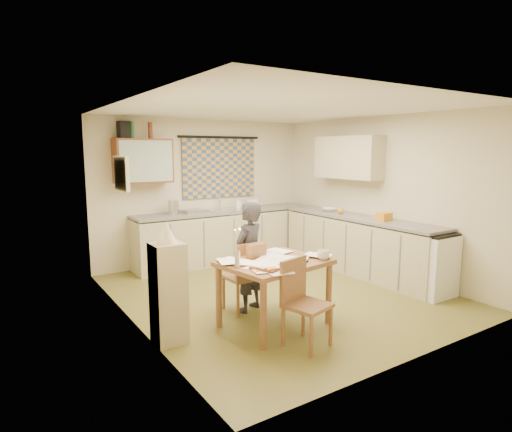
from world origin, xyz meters
TOP-DOWN VIEW (x-y plane):
  - floor at (0.00, 0.00)m, footprint 4.00×4.50m
  - ceiling at (0.00, 0.00)m, footprint 4.00×4.50m
  - wall_back at (0.00, 2.26)m, footprint 4.00×0.02m
  - wall_front at (0.00, -2.26)m, footprint 4.00×0.02m
  - wall_left at (-2.01, 0.00)m, footprint 0.02×4.50m
  - wall_right at (2.01, 0.00)m, footprint 0.02×4.50m
  - window_blind at (0.30, 2.22)m, footprint 1.45×0.03m
  - curtain_rod at (0.30, 2.20)m, footprint 1.60×0.04m
  - wall_cabinet at (-1.15, 2.08)m, footprint 0.90×0.34m
  - wall_cabinet_glass at (-1.15, 1.91)m, footprint 0.84×0.02m
  - upper_cabinet_right at (1.83, 0.55)m, footprint 0.34×1.30m
  - framed_print at (-1.97, 0.40)m, footprint 0.04×0.50m
  - print_canvas at (-1.95, 0.40)m, footprint 0.01×0.42m
  - counter_back at (0.26, 1.95)m, footprint 3.30×0.62m
  - counter_right at (1.70, 0.11)m, footprint 0.62×2.95m
  - stove at (1.70, -1.18)m, footprint 0.56×0.56m
  - sink at (0.24, 1.95)m, footprint 0.63×0.56m
  - tap at (0.24, 2.13)m, footprint 0.04×0.04m
  - dish_rack at (-0.37, 1.95)m, footprint 0.37×0.32m
  - kettle at (-0.72, 1.95)m, footprint 0.22×0.22m
  - mixing_bowl at (0.83, 1.95)m, footprint 0.29×0.29m
  - soap_bottle at (0.54, 2.00)m, footprint 0.10×0.11m
  - bowl at (1.70, 0.84)m, footprint 0.41×0.41m
  - orange_bag at (1.70, -0.36)m, footprint 0.23×0.18m
  - fruit_orange at (1.65, 0.50)m, footprint 0.10×0.10m
  - speaker at (-1.43, 2.08)m, footprint 0.17×0.21m
  - bottle_green at (-1.31, 2.08)m, footprint 0.08×0.08m
  - bottle_brown at (-1.01, 2.08)m, footprint 0.08×0.08m
  - dining_table at (-0.68, -0.87)m, footprint 1.24×1.01m
  - chair_far at (-0.74, -0.30)m, footprint 0.40×0.40m
  - chair_near at (-0.72, -1.47)m, footprint 0.49×0.49m
  - person at (-0.68, -0.32)m, footprint 0.74×0.69m
  - shelf_stand at (-1.84, -0.64)m, footprint 0.32×0.30m
  - lampshade at (-1.84, -0.64)m, footprint 0.20×0.20m
  - letter_rack at (-0.77, -0.64)m, footprint 0.23×0.11m
  - mug at (-0.19, -1.13)m, footprint 0.20×0.20m
  - magazine at (-1.06, -1.16)m, footprint 0.42×0.44m
  - book at (-1.08, -1.05)m, footprint 0.29×0.32m
  - orange_box at (-0.96, -1.21)m, footprint 0.12×0.08m
  - eyeglasses at (-0.47, -1.12)m, footprint 0.14×0.09m
  - candle_holder at (-1.17, -0.88)m, footprint 0.07×0.07m
  - candle at (-1.18, -0.86)m, footprint 0.03×0.03m
  - candle_flame at (-1.15, -0.91)m, footprint 0.02×0.02m
  - papers at (-0.76, -0.89)m, footprint 1.29×1.03m

SIDE VIEW (x-z plane):
  - floor at x=0.00m, z-range -0.02..0.00m
  - chair_far at x=-0.74m, z-range -0.17..0.71m
  - chair_near at x=-0.72m, z-range -0.17..0.72m
  - dining_table at x=-0.68m, z-range 0.00..0.75m
  - stove at x=1.70m, z-range 0.00..0.87m
  - counter_right at x=1.70m, z-range -0.01..0.91m
  - counter_back at x=0.26m, z-range -0.01..0.91m
  - shelf_stand at x=-1.84m, z-range 0.00..1.05m
  - person at x=-0.68m, z-range 0.00..1.36m
  - eyeglasses at x=-0.47m, z-range 0.75..0.77m
  - book at x=-1.08m, z-range 0.75..0.77m
  - magazine at x=-1.06m, z-range 0.75..0.78m
  - papers at x=-0.76m, z-range 0.75..0.78m
  - orange_box at x=-0.96m, z-range 0.75..0.79m
  - mug at x=-0.19m, z-range 0.75..0.86m
  - letter_rack at x=-0.77m, z-range 0.75..0.91m
  - candle_holder at x=-1.17m, z-range 0.75..0.93m
  - sink at x=0.24m, z-range 0.83..0.93m
  - bowl at x=1.70m, z-range 0.92..0.98m
  - dish_rack at x=-0.37m, z-range 0.92..0.98m
  - fruit_orange at x=1.65m, z-range 0.92..1.02m
  - orange_bag at x=1.70m, z-range 0.92..1.04m
  - mixing_bowl at x=0.83m, z-range 0.92..1.08m
  - soap_bottle at x=0.54m, z-range 0.92..1.12m
  - kettle at x=-0.72m, z-range 0.92..1.16m
  - candle at x=-1.18m, z-range 0.93..1.15m
  - tap at x=0.24m, z-range 0.92..1.20m
  - lampshade at x=-1.84m, z-range 1.05..1.27m
  - candle_flame at x=-1.15m, z-range 1.15..1.17m
  - wall_back at x=0.00m, z-range 0.00..2.50m
  - wall_front at x=0.00m, z-range 0.00..2.50m
  - wall_left at x=-2.01m, z-range 0.00..2.50m
  - wall_right at x=2.01m, z-range 0.00..2.50m
  - window_blind at x=0.30m, z-range 1.12..2.17m
  - framed_print at x=-1.97m, z-range 1.50..1.90m
  - print_canvas at x=-1.95m, z-range 1.54..1.86m
  - wall_cabinet at x=-1.15m, z-range 1.45..2.15m
  - wall_cabinet_glass at x=-1.15m, z-range 1.48..2.12m
  - upper_cabinet_right at x=1.83m, z-range 1.50..2.20m
  - curtain_rod at x=0.30m, z-range 2.18..2.22m
  - speaker at x=-1.43m, z-range 2.15..2.41m
  - bottle_green at x=-1.31m, z-range 2.15..2.41m
  - bottle_brown at x=-1.01m, z-range 2.15..2.41m
  - ceiling at x=0.00m, z-range 2.50..2.52m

